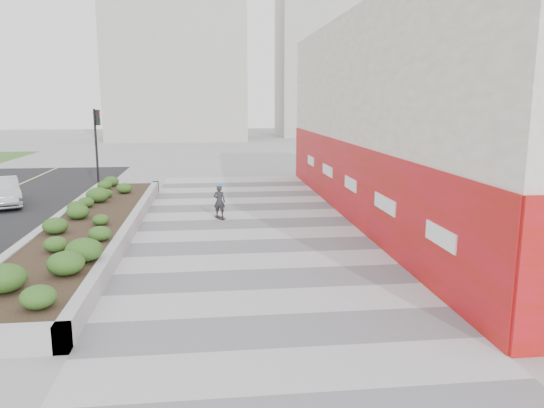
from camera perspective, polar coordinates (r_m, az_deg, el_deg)
The scene contains 10 objects.
ground at distance 12.37m, azimuth 0.04°, elevation -10.78°, with size 160.00×160.00×0.00m, color gray.
walkway at distance 15.18m, azimuth -1.30°, elevation -6.58°, with size 8.00×36.00×0.01m, color #A8A8AD.
building at distance 22.03m, azimuth 15.71°, elevation 9.01°, with size 6.04×24.08×8.00m.
planter at distance 19.32m, azimuth -18.95°, elevation -2.07°, with size 3.00×18.00×0.90m.
traffic_signal_near at distance 29.55m, azimuth -18.30°, elevation 6.91°, with size 0.33×0.28×4.20m.
distant_bldg_north_l at distance 66.72m, azimuth -10.19°, elevation 15.49°, with size 16.00×12.00×20.00m, color #ADAAA3.
distant_bldg_north_r at distance 73.62m, azimuth 6.44°, elevation 16.72°, with size 14.00×10.00×24.00m, color #ADAAA3.
manhole_cover at distance 15.23m, azimuth 0.59°, elevation -6.53°, with size 0.44×0.44×0.01m, color #595654.
skateboarder at distance 20.98m, azimuth -5.68°, elevation 0.34°, with size 0.53×0.74×1.43m.
car_silver at distance 26.36m, azimuth -27.03°, elevation 1.16°, with size 1.33×3.82×1.26m, color #B4B7BC.
Camera 1 is at (-1.35, -11.40, 4.59)m, focal length 35.00 mm.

